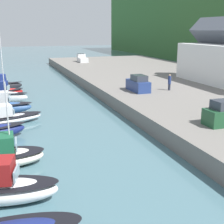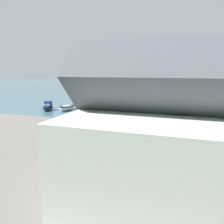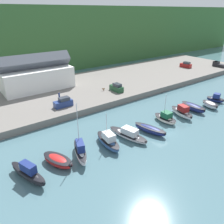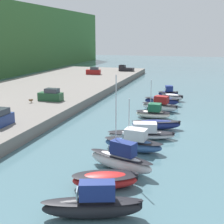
{
  "view_description": "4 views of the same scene",
  "coord_description": "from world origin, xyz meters",
  "px_view_note": "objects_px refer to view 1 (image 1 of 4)",
  "views": [
    {
      "loc": [
        25.93,
        3.04,
        9.47
      ],
      "look_at": [
        -0.64,
        12.24,
        1.98
      ],
      "focal_mm": 50.0,
      "sensor_mm": 36.0,
      "label": 1
    },
    {
      "loc": [
        -8.58,
        47.22,
        9.62
      ],
      "look_at": [
        3.39,
        11.94,
        2.53
      ],
      "focal_mm": 35.0,
      "sensor_mm": 36.0,
      "label": 2
    },
    {
      "loc": [
        -29.6,
        -24.02,
        21.48
      ],
      "look_at": [
        -4.19,
        10.48,
        1.54
      ],
      "focal_mm": 35.0,
      "sensor_mm": 36.0,
      "label": 3
    },
    {
      "loc": [
        -43.44,
        -4.82,
        12.6
      ],
      "look_at": [
        -1.23,
        7.76,
        1.82
      ],
      "focal_mm": 50.0,
      "sensor_mm": 36.0,
      "label": 4
    }
  ],
  "objects_px": {
    "moored_boat_2": "(1,95)",
    "parked_car_2": "(138,84)",
    "moored_boat_1": "(4,93)",
    "moored_boat_3": "(1,106)",
    "moored_boat_6": "(4,155)",
    "pickup_truck_0": "(82,59)",
    "moored_boat_4": "(0,118)",
    "person_on_quay": "(169,82)"
  },
  "relations": [
    {
      "from": "moored_boat_2",
      "to": "moored_boat_1",
      "type": "bearing_deg",
      "value": -167.02
    },
    {
      "from": "moored_boat_1",
      "to": "moored_boat_4",
      "type": "bearing_deg",
      "value": -21.77
    },
    {
      "from": "moored_boat_3",
      "to": "pickup_truck_0",
      "type": "height_order",
      "value": "moored_boat_3"
    },
    {
      "from": "moored_boat_6",
      "to": "pickup_truck_0",
      "type": "distance_m",
      "value": 58.18
    },
    {
      "from": "moored_boat_6",
      "to": "person_on_quay",
      "type": "height_order",
      "value": "moored_boat_6"
    },
    {
      "from": "moored_boat_6",
      "to": "person_on_quay",
      "type": "distance_m",
      "value": 25.71
    },
    {
      "from": "moored_boat_6",
      "to": "moored_boat_3",
      "type": "bearing_deg",
      "value": -177.68
    },
    {
      "from": "moored_boat_3",
      "to": "moored_boat_6",
      "type": "relative_size",
      "value": 1.16
    },
    {
      "from": "moored_boat_4",
      "to": "pickup_truck_0",
      "type": "height_order",
      "value": "pickup_truck_0"
    },
    {
      "from": "parked_car_2",
      "to": "pickup_truck_0",
      "type": "bearing_deg",
      "value": 86.14
    },
    {
      "from": "moored_boat_3",
      "to": "moored_boat_6",
      "type": "bearing_deg",
      "value": 7.01
    },
    {
      "from": "pickup_truck_0",
      "to": "person_on_quay",
      "type": "distance_m",
      "value": 40.53
    },
    {
      "from": "moored_boat_4",
      "to": "moored_boat_6",
      "type": "relative_size",
      "value": 1.45
    },
    {
      "from": "moored_boat_1",
      "to": "moored_boat_4",
      "type": "relative_size",
      "value": 0.7
    },
    {
      "from": "moored_boat_6",
      "to": "pickup_truck_0",
      "type": "height_order",
      "value": "moored_boat_6"
    },
    {
      "from": "moored_boat_1",
      "to": "parked_car_2",
      "type": "height_order",
      "value": "parked_car_2"
    },
    {
      "from": "moored_boat_2",
      "to": "moored_boat_4",
      "type": "bearing_deg",
      "value": 18.1
    },
    {
      "from": "moored_boat_1",
      "to": "moored_boat_4",
      "type": "xyz_separation_m",
      "value": [
        13.68,
        -0.5,
        0.04
      ]
    },
    {
      "from": "moored_boat_6",
      "to": "moored_boat_4",
      "type": "bearing_deg",
      "value": -176.7
    },
    {
      "from": "moored_boat_6",
      "to": "pickup_truck_0",
      "type": "xyz_separation_m",
      "value": [
        -54.92,
        19.16,
        1.52
      ]
    },
    {
      "from": "moored_boat_4",
      "to": "pickup_truck_0",
      "type": "bearing_deg",
      "value": 143.75
    },
    {
      "from": "moored_boat_4",
      "to": "person_on_quay",
      "type": "distance_m",
      "value": 21.96
    },
    {
      "from": "moored_boat_4",
      "to": "parked_car_2",
      "type": "height_order",
      "value": "parked_car_2"
    },
    {
      "from": "moored_boat_2",
      "to": "parked_car_2",
      "type": "height_order",
      "value": "moored_boat_2"
    },
    {
      "from": "moored_boat_6",
      "to": "moored_boat_1",
      "type": "bearing_deg",
      "value": -178.88
    },
    {
      "from": "parked_car_2",
      "to": "person_on_quay",
      "type": "bearing_deg",
      "value": -12.17
    },
    {
      "from": "parked_car_2",
      "to": "moored_boat_6",
      "type": "bearing_deg",
      "value": -138.87
    },
    {
      "from": "moored_boat_3",
      "to": "pickup_truck_0",
      "type": "bearing_deg",
      "value": 160.3
    },
    {
      "from": "moored_boat_1",
      "to": "pickup_truck_0",
      "type": "relative_size",
      "value": 1.29
    },
    {
      "from": "person_on_quay",
      "to": "moored_boat_4",
      "type": "bearing_deg",
      "value": -79.73
    },
    {
      "from": "moored_boat_1",
      "to": "moored_boat_6",
      "type": "xyz_separation_m",
      "value": [
        24.22,
        -0.17,
        0.16
      ]
    },
    {
      "from": "moored_boat_3",
      "to": "person_on_quay",
      "type": "distance_m",
      "value": 21.48
    },
    {
      "from": "moored_boat_1",
      "to": "parked_car_2",
      "type": "relative_size",
      "value": 1.45
    },
    {
      "from": "moored_boat_4",
      "to": "pickup_truck_0",
      "type": "relative_size",
      "value": 1.84
    },
    {
      "from": "moored_boat_6",
      "to": "person_on_quay",
      "type": "bearing_deg",
      "value": 125.78
    },
    {
      "from": "moored_boat_3",
      "to": "parked_car_2",
      "type": "xyz_separation_m",
      "value": [
        -0.23,
        17.23,
        1.5
      ]
    },
    {
      "from": "parked_car_2",
      "to": "person_on_quay",
      "type": "height_order",
      "value": "parked_car_2"
    },
    {
      "from": "pickup_truck_0",
      "to": "parked_car_2",
      "type": "bearing_deg",
      "value": -91.78
    },
    {
      "from": "moored_boat_1",
      "to": "moored_boat_3",
      "type": "xyz_separation_m",
      "value": [
        9.17,
        -0.38,
        0.27
      ]
    },
    {
      "from": "moored_boat_3",
      "to": "person_on_quay",
      "type": "height_order",
      "value": "moored_boat_3"
    },
    {
      "from": "moored_boat_1",
      "to": "person_on_quay",
      "type": "height_order",
      "value": "person_on_quay"
    },
    {
      "from": "parked_car_2",
      "to": "moored_boat_2",
      "type": "bearing_deg",
      "value": 162.3
    }
  ]
}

